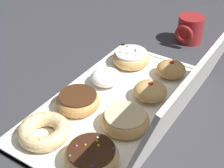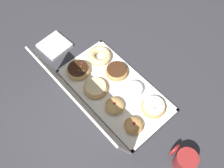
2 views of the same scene
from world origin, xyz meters
name	(u,v)px [view 2 (image 2 of 2)]	position (x,y,z in m)	size (l,w,h in m)	color
ground_plane	(115,91)	(0.00, 0.00, 0.00)	(3.00, 3.00, 0.00)	#333338
donut_box	(115,90)	(0.00, 0.00, 0.01)	(0.55, 0.29, 0.01)	white
box_lid_open	(80,102)	(0.00, 0.19, 0.14)	(0.55, 0.29, 0.01)	white
sprinkle_donut_0	(153,107)	(-0.19, -0.06, 0.03)	(0.11, 0.11, 0.04)	tan
powdered_filled_donut_1	(135,88)	(-0.06, -0.07, 0.03)	(0.08, 0.08, 0.04)	white
chocolate_frosted_donut_2	(117,71)	(0.06, -0.07, 0.03)	(0.11, 0.11, 0.04)	tan
cruller_donut_3	(100,56)	(0.19, -0.07, 0.03)	(0.12, 0.12, 0.04)	#EACC8C
jelly_filled_donut_4	(134,125)	(-0.19, 0.07, 0.03)	(0.08, 0.08, 0.05)	tan
jelly_filled_donut_5	(115,106)	(-0.07, 0.06, 0.03)	(0.09, 0.09, 0.05)	tan
glazed_ring_donut_6	(96,88)	(0.06, 0.07, 0.03)	(0.11, 0.11, 0.04)	tan
sprinkle_donut_7	(78,70)	(0.19, 0.07, 0.03)	(0.12, 0.12, 0.04)	#E5B770
coffee_mug	(185,160)	(-0.44, 0.02, 0.05)	(0.11, 0.09, 0.09)	maroon
napkin_stack	(55,46)	(0.41, 0.06, 0.01)	(0.14, 0.14, 0.02)	white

